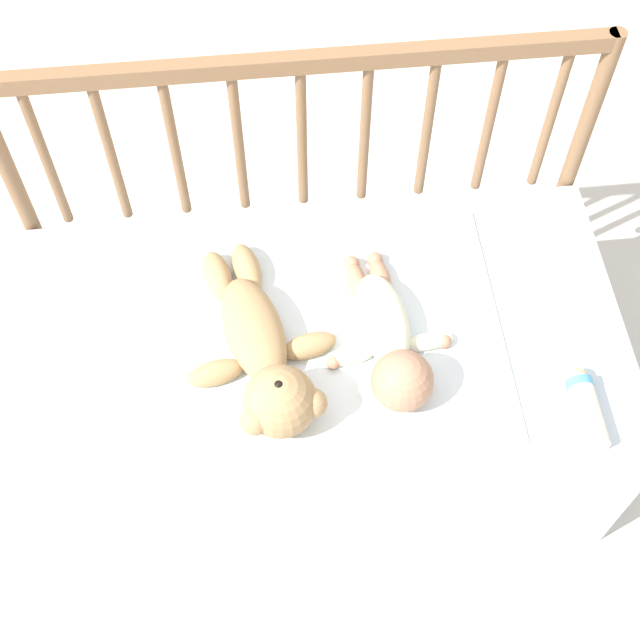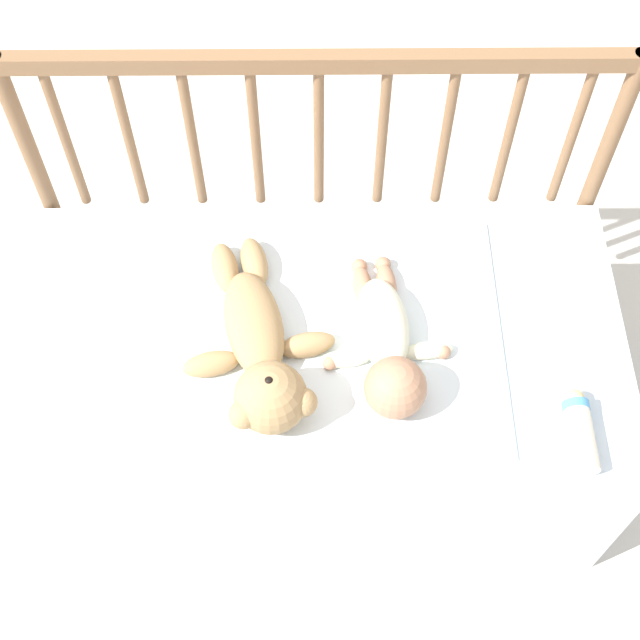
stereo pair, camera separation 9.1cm
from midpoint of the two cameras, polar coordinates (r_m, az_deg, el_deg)
The scene contains 7 objects.
ground_plane at distance 2.26m, azimuth 1.17°, elevation -7.50°, with size 12.00×12.00×0.00m, color silver.
crib_mattress at distance 2.04m, azimuth 1.29°, elevation -4.61°, with size 1.26×0.67×0.49m.
crib_rail at distance 1.92m, azimuth 1.31°, elevation 10.48°, with size 1.26×0.04×0.91m.
blanket at distance 1.82m, azimuth 0.73°, elevation -1.08°, with size 0.79×0.56×0.01m.
teddy_bear at distance 1.74m, azimuth -2.36°, elevation -2.20°, with size 0.31×0.48×0.14m.
baby at distance 1.76m, azimuth 5.80°, elevation -1.87°, with size 0.27×0.40×0.12m.
baby_bottle at distance 1.78m, azimuth 17.73°, elevation -6.78°, with size 0.05×0.17×0.05m.
Camera 2 is at (-0.01, -0.94, 2.06)m, focal length 50.00 mm.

